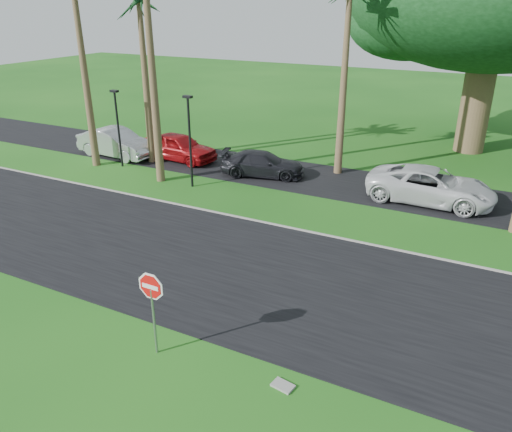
{
  "coord_description": "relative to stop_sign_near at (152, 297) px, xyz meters",
  "views": [
    {
      "loc": [
        7.93,
        -11.61,
        8.91
      ],
      "look_at": [
        0.55,
        2.89,
        1.8
      ],
      "focal_mm": 35.0,
      "sensor_mm": 36.0,
      "label": 1
    }
  ],
  "objects": [
    {
      "name": "streetlight_right",
      "position": [
        -6.5,
        11.5,
        0.88
      ],
      "size": [
        0.45,
        0.25,
        4.64
      ],
      "color": "black",
      "rests_on": "ground"
    },
    {
      "name": "stop_sign_near",
      "position": [
        0.0,
        0.0,
        0.0
      ],
      "size": [
        1.05,
        0.07,
        2.62
      ],
      "color": "gray",
      "rests_on": "ground"
    },
    {
      "name": "road",
      "position": [
        -0.5,
        5.0,
        -1.76
      ],
      "size": [
        120.0,
        8.0,
        0.02
      ],
      "primitive_type": "cube",
      "color": "black",
      "rests_on": "ground"
    },
    {
      "name": "parking_strip",
      "position": [
        -0.5,
        15.5,
        -1.76
      ],
      "size": [
        120.0,
        5.0,
        0.02
      ],
      "primitive_type": "cube",
      "color": "black",
      "rests_on": "ground"
    },
    {
      "name": "utility_slab",
      "position": [
        3.62,
        0.35,
        -1.74
      ],
      "size": [
        0.6,
        0.44,
        0.06
      ],
      "primitive_type": "cube",
      "rotation": [
        0.0,
        0.0,
        -0.17
      ],
      "color": "gray",
      "rests_on": "ground"
    },
    {
      "name": "curb",
      "position": [
        -0.5,
        9.05,
        -1.74
      ],
      "size": [
        120.0,
        0.12,
        0.06
      ],
      "primitive_type": "cube",
      "color": "gray",
      "rests_on": "ground"
    },
    {
      "name": "car_minivan",
      "position": [
        4.76,
        14.78,
        -0.96
      ],
      "size": [
        5.88,
        2.74,
        1.63
      ],
      "primitive_type": "imported",
      "rotation": [
        0.0,
        0.0,
        1.57
      ],
      "color": "silver",
      "rests_on": "ground"
    },
    {
      "name": "palm_left_mid",
      "position": [
        -11.0,
        14.0,
        6.9
      ],
      "size": [
        5.0,
        5.0,
        10.0
      ],
      "color": "brown",
      "rests_on": "ground"
    },
    {
      "name": "car_red",
      "position": [
        -9.71,
        14.98,
        -0.97
      ],
      "size": [
        4.87,
        2.29,
        1.61
      ],
      "primitive_type": "imported",
      "rotation": [
        0.0,
        0.0,
        1.49
      ],
      "color": "#9A0C10",
      "rests_on": "ground"
    },
    {
      "name": "car_dark",
      "position": [
        -4.01,
        14.65,
        -1.11
      ],
      "size": [
        4.87,
        2.96,
        1.32
      ],
      "primitive_type": "imported",
      "rotation": [
        0.0,
        0.0,
        1.83
      ],
      "color": "black",
      "rests_on": "ground"
    },
    {
      "name": "car_silver",
      "position": [
        -13.55,
        13.87,
        -0.93
      ],
      "size": [
        5.21,
        2.09,
        1.68
      ],
      "primitive_type": "imported",
      "rotation": [
        0.0,
        0.0,
        1.51
      ],
      "color": "#AFB3B7",
      "rests_on": "ground"
    },
    {
      "name": "ground",
      "position": [
        -0.5,
        3.0,
        -1.77
      ],
      "size": [
        120.0,
        120.0,
        0.0
      ],
      "primitive_type": "plane",
      "color": "#154E13",
      "rests_on": "ground"
    },
    {
      "name": "streetlight_left",
      "position": [
        -12.0,
        12.5,
        0.72
      ],
      "size": [
        0.45,
        0.25,
        4.34
      ],
      "color": "black",
      "rests_on": "ground"
    }
  ]
}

